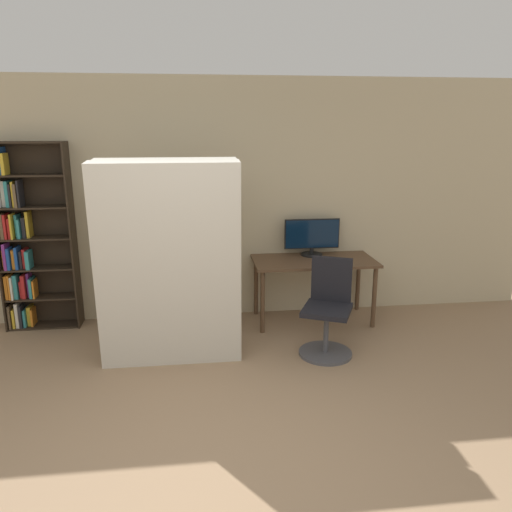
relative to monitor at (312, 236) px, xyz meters
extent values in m
plane|color=#937556|center=(-1.33, -2.80, -0.95)|extent=(16.00, 16.00, 0.00)
cube|color=#C6B793|center=(-1.33, 0.17, 0.40)|extent=(8.00, 0.06, 2.70)
cube|color=brown|center=(-0.02, -0.20, -0.24)|extent=(1.36, 0.68, 0.03)
cylinder|color=brown|center=(-0.64, -0.47, -0.60)|extent=(0.05, 0.05, 0.69)
cylinder|color=brown|center=(0.60, -0.47, -0.60)|extent=(0.05, 0.05, 0.69)
cylinder|color=brown|center=(-0.64, 0.08, -0.60)|extent=(0.05, 0.05, 0.69)
cylinder|color=brown|center=(0.60, 0.08, -0.60)|extent=(0.05, 0.05, 0.69)
cylinder|color=black|center=(0.00, 0.00, -0.21)|extent=(0.25, 0.25, 0.02)
cylinder|color=black|center=(0.00, 0.00, -0.17)|extent=(0.04, 0.04, 0.07)
cube|color=black|center=(0.00, 0.00, 0.03)|extent=(0.64, 0.02, 0.34)
cube|color=#0A1E38|center=(0.00, 0.00, 0.03)|extent=(0.61, 0.03, 0.32)
cylinder|color=#4C4C51|center=(-0.10, -1.08, -0.93)|extent=(0.52, 0.52, 0.03)
cylinder|color=#4C4C51|center=(-0.10, -1.08, -0.71)|extent=(0.05, 0.05, 0.41)
cube|color=black|center=(-0.10, -1.08, -0.48)|extent=(0.59, 0.59, 0.05)
cube|color=black|center=(-0.01, -0.90, -0.23)|extent=(0.38, 0.20, 0.45)
cube|color=#2D2319|center=(-2.64, 0.01, 0.06)|extent=(0.02, 0.27, 2.02)
cube|color=#2D2319|center=(-3.02, 0.13, 0.06)|extent=(0.78, 0.02, 2.02)
cube|color=#2D2319|center=(-3.02, 0.01, -0.94)|extent=(0.74, 0.24, 0.02)
cube|color=#2D2319|center=(-3.02, 0.01, -0.61)|extent=(0.74, 0.24, 0.02)
cube|color=#2D2319|center=(-3.02, 0.01, -0.27)|extent=(0.74, 0.24, 0.02)
cube|color=#2D2319|center=(-3.02, 0.01, 0.06)|extent=(0.74, 0.24, 0.02)
cube|color=#2D2319|center=(-3.02, 0.01, 0.40)|extent=(0.74, 0.24, 0.02)
cube|color=#2D2319|center=(-3.02, 0.01, 0.73)|extent=(0.74, 0.24, 0.02)
cube|color=#2D2319|center=(-3.02, 0.01, 1.06)|extent=(0.74, 0.24, 0.02)
cube|color=brown|center=(-3.37, -0.02, -0.80)|extent=(0.02, 0.17, 0.26)
cube|color=gold|center=(-3.33, -0.01, -0.83)|extent=(0.03, 0.17, 0.21)
cube|color=silver|center=(-3.29, 0.00, -0.79)|extent=(0.03, 0.17, 0.28)
cube|color=#232328|center=(-3.26, 0.00, -0.81)|extent=(0.03, 0.18, 0.25)
cube|color=teal|center=(-3.22, 0.02, -0.83)|extent=(0.03, 0.20, 0.20)
cube|color=gold|center=(-3.18, 0.04, -0.82)|extent=(0.04, 0.16, 0.22)
cube|color=orange|center=(-3.15, 0.02, -0.83)|extent=(0.02, 0.16, 0.19)
cube|color=orange|center=(-3.36, -0.01, -0.46)|extent=(0.03, 0.17, 0.26)
cube|color=orange|center=(-3.33, -0.02, -0.46)|extent=(0.02, 0.16, 0.27)
cube|color=silver|center=(-3.30, -0.03, -0.47)|extent=(0.02, 0.17, 0.25)
cube|color=teal|center=(-3.27, 0.01, -0.46)|extent=(0.04, 0.19, 0.27)
cube|color=red|center=(-3.23, 0.03, -0.50)|extent=(0.02, 0.17, 0.19)
cube|color=red|center=(-3.19, 0.02, -0.47)|extent=(0.04, 0.20, 0.26)
cube|color=#7A2D84|center=(-3.15, 0.03, -0.46)|extent=(0.03, 0.14, 0.27)
cube|color=teal|center=(-3.12, 0.00, -0.49)|extent=(0.03, 0.17, 0.22)
cube|color=orange|center=(-3.09, -0.01, -0.50)|extent=(0.02, 0.16, 0.20)
cube|color=orange|center=(-3.37, 0.03, -0.16)|extent=(0.02, 0.17, 0.21)
cube|color=#7A2D84|center=(-3.33, -0.03, -0.12)|extent=(0.03, 0.16, 0.29)
cube|color=#1E4C9E|center=(-3.30, -0.03, -0.15)|extent=(0.03, 0.14, 0.23)
cube|color=orange|center=(-3.26, 0.00, -0.16)|extent=(0.03, 0.14, 0.21)
cube|color=#1E4C9E|center=(-3.22, -0.01, -0.14)|extent=(0.03, 0.16, 0.24)
cube|color=#232328|center=(-3.19, 0.00, -0.17)|extent=(0.02, 0.14, 0.19)
cube|color=red|center=(-3.16, 0.02, -0.16)|extent=(0.03, 0.15, 0.21)
cube|color=teal|center=(-3.11, -0.03, -0.16)|extent=(0.04, 0.16, 0.20)
cube|color=brown|center=(-3.37, 0.01, 0.20)|extent=(0.03, 0.19, 0.26)
cube|color=brown|center=(-3.33, -0.02, 0.20)|extent=(0.03, 0.16, 0.27)
cube|color=red|center=(-3.30, -0.01, 0.20)|extent=(0.02, 0.17, 0.26)
cube|color=red|center=(-3.26, 0.00, 0.18)|extent=(0.03, 0.15, 0.22)
cube|color=gold|center=(-3.23, -0.03, 0.20)|extent=(0.02, 0.15, 0.26)
cube|color=teal|center=(-3.20, 0.03, 0.20)|extent=(0.02, 0.16, 0.25)
cube|color=teal|center=(-3.17, 0.00, 0.17)|extent=(0.03, 0.18, 0.20)
cube|color=#232328|center=(-3.13, 0.01, 0.18)|extent=(0.03, 0.13, 0.22)
cube|color=gold|center=(-3.09, 0.03, 0.21)|extent=(0.03, 0.15, 0.28)
cube|color=silver|center=(-3.32, 0.01, 0.50)|extent=(0.02, 0.14, 0.19)
cube|color=silver|center=(-3.29, 0.04, 0.54)|extent=(0.04, 0.15, 0.27)
cube|color=teal|center=(-3.24, 0.02, 0.54)|extent=(0.03, 0.19, 0.27)
cube|color=#232328|center=(-3.21, 0.00, 0.53)|extent=(0.02, 0.17, 0.24)
cube|color=gold|center=(-3.18, -0.01, 0.54)|extent=(0.02, 0.14, 0.27)
cube|color=brown|center=(-3.15, -0.01, 0.53)|extent=(0.03, 0.20, 0.24)
cube|color=#232328|center=(-3.12, -0.02, 0.54)|extent=(0.02, 0.17, 0.28)
cube|color=silver|center=(-3.31, 0.04, 0.85)|extent=(0.03, 0.17, 0.23)
cube|color=#1E4C9E|center=(-3.27, 0.02, 0.88)|extent=(0.03, 0.19, 0.28)
cube|color=gold|center=(-3.24, -0.02, 0.85)|extent=(0.03, 0.16, 0.22)
cube|color=beige|center=(-1.57, -1.06, 0.00)|extent=(1.29, 0.35, 1.89)
cube|color=beige|center=(-0.93, -1.06, 0.00)|extent=(0.01, 0.35, 1.86)
cube|color=beige|center=(-1.57, -0.77, 0.00)|extent=(1.29, 0.34, 1.89)
cube|color=beige|center=(-0.93, -0.77, 0.00)|extent=(0.01, 0.34, 1.86)
camera|label=1|loc=(-1.33, -5.46, 1.24)|focal=35.00mm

